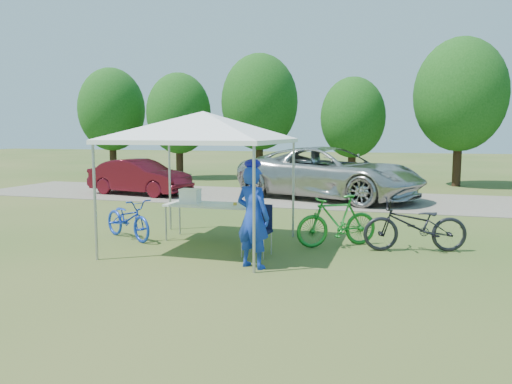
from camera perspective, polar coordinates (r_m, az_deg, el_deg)
ground at (r=10.23m, az=-5.88°, el=-6.28°), size 100.00×100.00×0.00m
gravel_strip at (r=17.77m, az=4.01°, el=-0.63°), size 24.00×5.00×0.02m
canopy at (r=9.97m, az=-6.07°, el=8.73°), size 4.53×4.53×3.00m
treeline at (r=23.64m, az=6.62°, el=9.75°), size 24.89×4.28×6.30m
folding_table at (r=10.75m, az=-5.14°, el=-1.58°), size 1.92×0.80×0.79m
folding_chair at (r=9.46m, az=0.27°, el=-3.82°), size 0.52×0.54×0.96m
cooler at (r=10.91m, az=-7.53°, el=-0.43°), size 0.43×0.29×0.31m
ice_cream_cup at (r=10.50m, az=-2.41°, el=-1.36°), size 0.08×0.08×0.06m
cyclist at (r=8.50m, az=-0.36°, el=-2.90°), size 0.74×0.60×1.76m
bike_blue at (r=11.23m, az=-14.42°, el=-2.96°), size 1.77×1.34×0.89m
bike_green at (r=10.28m, az=9.23°, el=-3.28°), size 1.74×1.35×1.05m
bike_dark at (r=10.20m, az=17.76°, el=-3.61°), size 2.10×1.17×1.05m
minivan at (r=17.49m, az=8.43°, el=2.18°), size 7.09×5.03×1.80m
sedan at (r=19.01m, az=-13.13°, el=1.70°), size 4.12×2.00×1.30m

